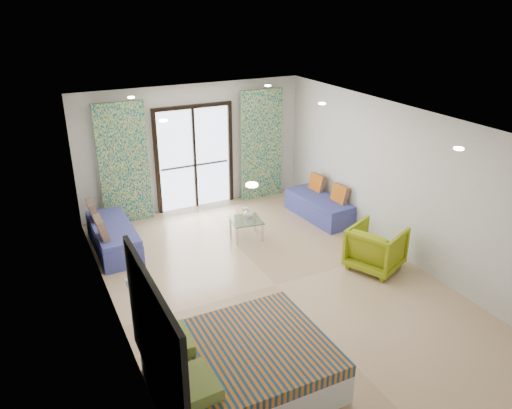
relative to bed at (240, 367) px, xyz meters
name	(u,v)px	position (x,y,z in m)	size (l,w,h in m)	color
floor	(276,285)	(1.48, 1.82, -0.30)	(5.00, 7.50, 0.01)	tan
ceiling	(279,123)	(1.48, 1.82, 2.40)	(5.00, 7.50, 0.01)	silver
wall_back	(194,147)	(1.48, 5.57, 1.05)	(5.00, 0.01, 2.70)	silver
wall_front	(474,356)	(1.48, -1.93, 1.05)	(5.00, 0.01, 2.70)	silver
wall_left	(112,243)	(-1.02, 1.82, 1.05)	(0.01, 7.50, 2.70)	silver
wall_right	(403,184)	(3.98, 1.82, 1.05)	(0.01, 7.50, 2.70)	silver
balcony_door	(194,152)	(1.48, 5.54, 0.96)	(1.76, 0.08, 2.28)	black
balcony_rail	(195,165)	(1.48, 5.55, 0.65)	(1.52, 0.03, 0.04)	#595451
curtain_left	(124,164)	(-0.07, 5.39, 0.95)	(1.00, 0.10, 2.50)	beige
curtain_right	(261,145)	(3.03, 5.39, 0.95)	(1.00, 0.10, 2.50)	beige
downlight_a	(252,185)	(0.08, -0.18, 2.37)	(0.12, 0.12, 0.02)	#FFE0B2
downlight_b	(459,149)	(2.88, -0.18, 2.37)	(0.12, 0.12, 0.02)	#FFE0B2
downlight_c	(163,121)	(0.08, 2.82, 2.37)	(0.12, 0.12, 0.02)	#FFE0B2
downlight_d	(322,104)	(2.88, 2.82, 2.37)	(0.12, 0.12, 0.02)	#FFE0B2
downlight_e	(131,97)	(0.08, 4.82, 2.37)	(0.12, 0.12, 0.02)	#FFE0B2
downlight_f	(268,86)	(2.88, 4.82, 2.37)	(0.12, 0.12, 0.02)	#FFE0B2
headboard	(155,339)	(-0.98, 0.00, 0.75)	(0.06, 2.10, 1.50)	black
switch_plate	(127,283)	(-0.99, 1.25, 0.75)	(0.02, 0.10, 0.10)	silver
bed	(240,367)	(0.00, 0.00, 0.00)	(2.06, 1.68, 0.71)	silver
daybed_left	(113,236)	(-0.64, 4.25, -0.03)	(0.69, 1.77, 0.87)	#3B428E
daybed_right	(319,206)	(3.59, 3.79, -0.04)	(0.77, 1.69, 0.81)	#3B428E
coffee_table	(246,222)	(1.79, 3.60, 0.04)	(0.66, 0.66, 0.67)	silver
vase	(248,213)	(1.86, 3.66, 0.18)	(0.19, 0.20, 0.19)	white
armchair	(376,246)	(3.29, 1.56, 0.13)	(0.83, 0.78, 0.85)	#8D9C14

